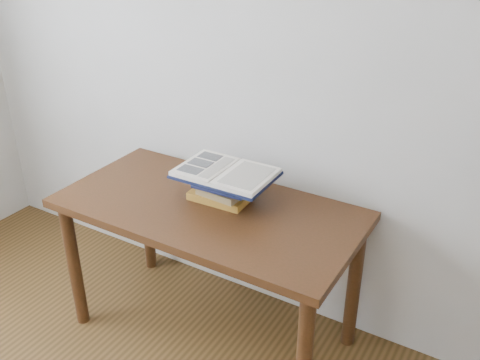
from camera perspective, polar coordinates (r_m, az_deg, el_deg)
The scene contains 3 objects.
desk at distance 2.32m, azimuth -3.36°, elevation -4.89°, with size 1.29×0.65×0.69m.
book_stack at distance 2.28m, azimuth -1.93°, elevation -0.78°, with size 0.27×0.18×0.12m.
open_book at distance 2.23m, azimuth -1.53°, elevation 0.76°, with size 0.40×0.28×0.03m.
Camera 1 is at (1.11, -0.23, 1.82)m, focal length 40.00 mm.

